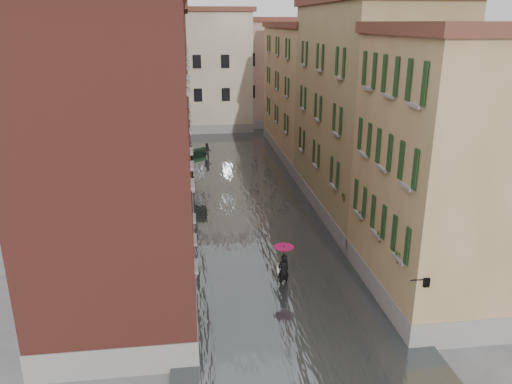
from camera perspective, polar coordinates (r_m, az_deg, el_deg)
ground at (r=24.64m, az=2.60°, el=-10.24°), size 120.00×120.00×0.00m
floodwater at (r=36.39m, az=-0.95°, el=-0.18°), size 10.00×60.00×0.20m
building_left_near at (r=20.18m, az=-16.06°, el=2.37°), size 6.00×8.00×13.00m
building_left_mid at (r=30.87m, az=-13.26°, el=7.68°), size 6.00×14.00×12.50m
building_left_far at (r=45.56m, az=-11.64°, el=12.22°), size 6.00×16.00×14.00m
building_right_near at (r=22.93m, az=21.24°, el=1.79°), size 6.00×8.00×11.50m
building_right_mid at (r=32.55m, az=12.31°, el=8.75°), size 6.00×14.00×13.00m
building_right_far at (r=46.89m, az=6.11°, el=11.13°), size 6.00×16.00×11.50m
building_end_cream at (r=59.44m, az=-6.81°, el=13.45°), size 12.00×9.00×13.00m
building_end_pink at (r=62.26m, az=1.71°, el=13.35°), size 10.00×9.00×12.00m
awning_near at (r=37.30m, az=-6.65°, el=3.96°), size 1.09×3.00×2.80m
awning_far at (r=38.03m, az=-6.67°, el=4.26°), size 1.09×3.12×2.80m
wall_lantern at (r=19.46m, az=18.79°, el=-9.69°), size 0.71×0.22×0.35m
window_planters at (r=23.43m, az=13.08°, el=-2.84°), size 0.59×8.03×0.84m
pedestrian_main at (r=23.72m, az=3.15°, el=-8.02°), size 0.98×0.98×2.06m
pedestrian_far at (r=45.87m, az=-5.56°, el=4.63°), size 0.79×0.65×1.53m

